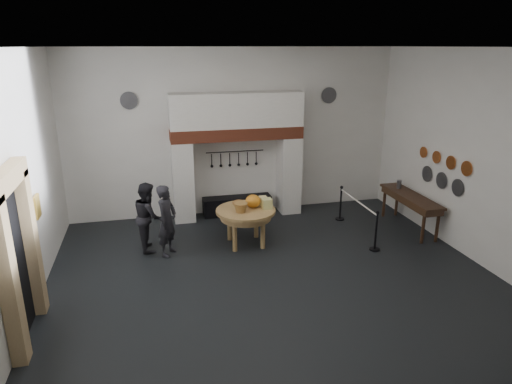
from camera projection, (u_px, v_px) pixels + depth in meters
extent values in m
cube|color=black|center=(272.00, 275.00, 9.42)|extent=(9.00, 8.00, 0.02)
cube|color=silver|center=(275.00, 47.00, 8.04)|extent=(9.00, 8.00, 0.02)
cube|color=silver|center=(234.00, 133.00, 12.43)|extent=(9.00, 0.02, 4.50)
cube|color=silver|center=(371.00, 262.00, 5.03)|extent=(9.00, 0.02, 4.50)
cube|color=silver|center=(18.00, 186.00, 7.73)|extent=(0.02, 8.00, 4.50)
cube|color=silver|center=(476.00, 157.00, 9.73)|extent=(0.02, 8.00, 4.50)
cube|color=silver|center=(183.00, 181.00, 12.14)|extent=(0.55, 0.70, 2.15)
cube|color=silver|center=(289.00, 174.00, 12.80)|extent=(0.55, 0.70, 2.15)
cube|color=#9E442B|center=(237.00, 133.00, 12.09)|extent=(3.50, 0.72, 0.32)
cube|color=silver|center=(236.00, 110.00, 11.90)|extent=(3.50, 0.70, 0.90)
cube|color=black|center=(237.00, 205.00, 12.79)|extent=(1.90, 0.45, 0.50)
cylinder|color=black|center=(235.00, 151.00, 12.51)|extent=(1.60, 0.02, 0.02)
cube|color=black|center=(15.00, 266.00, 7.12)|extent=(0.04, 1.10, 2.50)
cube|color=tan|center=(9.00, 284.00, 6.48)|extent=(0.22, 0.30, 2.60)
cube|color=tan|center=(31.00, 244.00, 7.77)|extent=(0.22, 0.30, 2.60)
cube|color=tan|center=(6.00, 179.00, 6.71)|extent=(0.22, 1.70, 0.30)
cube|color=gold|center=(37.00, 207.00, 8.68)|extent=(0.05, 0.34, 0.44)
cylinder|color=tan|center=(246.00, 211.00, 10.66)|extent=(1.50, 1.50, 0.07)
ellipsoid|color=orange|center=(253.00, 201.00, 10.74)|extent=(0.36, 0.36, 0.31)
cube|color=#D0D27D|center=(267.00, 204.00, 10.68)|extent=(0.22, 0.22, 0.24)
cube|color=#F0E08F|center=(263.00, 200.00, 10.96)|extent=(0.18, 0.18, 0.20)
cone|color=#A87F3D|center=(241.00, 208.00, 10.44)|extent=(0.34, 0.34, 0.22)
ellipsoid|color=olive|center=(238.00, 202.00, 10.93)|extent=(0.31, 0.18, 0.13)
imported|color=black|center=(167.00, 220.00, 10.14)|extent=(0.64, 0.71, 1.63)
imported|color=black|center=(148.00, 216.00, 10.43)|extent=(0.68, 0.83, 1.60)
cube|color=#3D2616|center=(411.00, 196.00, 11.59)|extent=(0.55, 2.20, 0.06)
cylinder|color=#55545A|center=(399.00, 184.00, 12.10)|extent=(0.12, 0.12, 0.22)
cylinder|color=#C6662D|center=(467.00, 169.00, 10.00)|extent=(0.03, 0.34, 0.34)
cylinder|color=#C6662D|center=(451.00, 163.00, 10.51)|extent=(0.03, 0.32, 0.32)
cylinder|color=#C6662D|center=(437.00, 157.00, 11.02)|extent=(0.03, 0.30, 0.30)
cylinder|color=#C6662D|center=(423.00, 152.00, 11.53)|extent=(0.03, 0.28, 0.28)
cylinder|color=#4C4C51|center=(458.00, 188.00, 10.34)|extent=(0.03, 0.40, 0.40)
cylinder|color=#4C4C51|center=(442.00, 180.00, 10.90)|extent=(0.03, 0.40, 0.40)
cylinder|color=#4C4C51|center=(427.00, 174.00, 11.45)|extent=(0.03, 0.40, 0.40)
cylinder|color=#4C4C51|center=(129.00, 101.00, 11.50)|extent=(0.44, 0.03, 0.44)
cylinder|color=#4C4C51|center=(329.00, 95.00, 12.71)|extent=(0.44, 0.03, 0.44)
cylinder|color=black|center=(376.00, 232.00, 10.45)|extent=(0.05, 0.05, 0.90)
cylinder|color=black|center=(341.00, 204.00, 12.30)|extent=(0.05, 0.05, 0.90)
cylinder|color=white|center=(358.00, 202.00, 11.25)|extent=(0.04, 2.00, 0.04)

